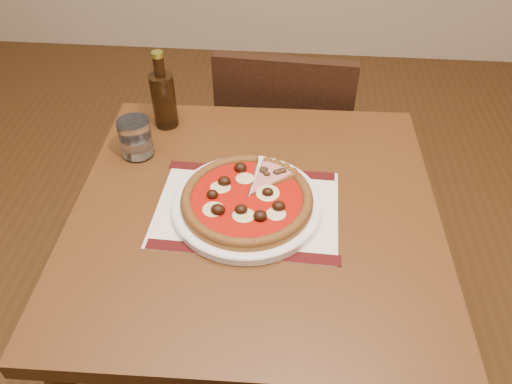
# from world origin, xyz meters

# --- Properties ---
(table) EXTENTS (0.82, 0.82, 0.75)m
(table) POSITION_xyz_m (0.45, 0.79, 0.65)
(table) COLOR #573514
(table) RESTS_ON ground
(chair_far) EXTENTS (0.43, 0.43, 0.86)m
(chair_far) POSITION_xyz_m (0.50, 1.36, 0.49)
(chair_far) COLOR black
(chair_far) RESTS_ON ground
(placemat) EXTENTS (0.40, 0.29, 0.00)m
(placemat) POSITION_xyz_m (0.43, 0.78, 0.75)
(placemat) COLOR white
(placemat) RESTS_ON table
(plate) EXTENTS (0.33, 0.33, 0.02)m
(plate) POSITION_xyz_m (0.43, 0.78, 0.76)
(plate) COLOR white
(plate) RESTS_ON placemat
(pizza) EXTENTS (0.29, 0.29, 0.04)m
(pizza) POSITION_xyz_m (0.43, 0.78, 0.78)
(pizza) COLOR olive
(pizza) RESTS_ON plate
(ham_slice) EXTENTS (0.10, 0.13, 0.02)m
(ham_slice) POSITION_xyz_m (0.49, 0.86, 0.78)
(ham_slice) COLOR olive
(ham_slice) RESTS_ON plate
(water_glass) EXTENTS (0.09, 0.09, 0.10)m
(water_glass) POSITION_xyz_m (0.14, 0.96, 0.80)
(water_glass) COLOR white
(water_glass) RESTS_ON table
(bottle) EXTENTS (0.06, 0.06, 0.21)m
(bottle) POSITION_xyz_m (0.19, 1.09, 0.83)
(bottle) COLOR black
(bottle) RESTS_ON table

